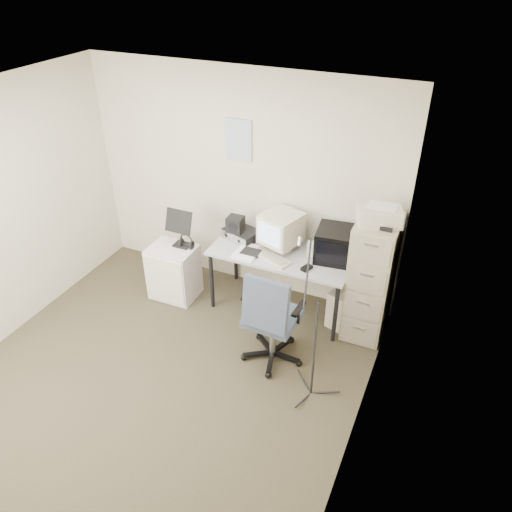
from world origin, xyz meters
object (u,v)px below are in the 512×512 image
at_px(office_chair, 273,315).
at_px(side_cart, 174,272).
at_px(filing_cabinet, 371,278).
at_px(desk, 281,280).

height_order(office_chair, side_cart, office_chair).
bearing_deg(office_chair, filing_cabinet, 50.88).
distance_m(office_chair, side_cart, 1.52).
bearing_deg(side_cart, filing_cabinet, 7.34).
height_order(desk, side_cart, desk).
bearing_deg(side_cart, office_chair, -20.17).
xyz_separation_m(desk, side_cart, (-1.20, -0.27, -0.05)).
bearing_deg(filing_cabinet, office_chair, -132.21).
distance_m(desk, side_cart, 1.23).
bearing_deg(desk, filing_cabinet, 1.81).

